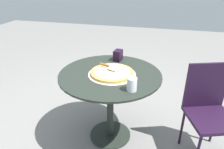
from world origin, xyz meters
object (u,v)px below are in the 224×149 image
(drinking_cup, at_px, (132,84))
(patio_table, at_px, (110,89))
(pizza_on_tray, at_px, (112,73))
(patio_chair_far, at_px, (209,106))
(pizza_server, at_px, (109,66))
(napkin_dispenser, at_px, (118,55))

(drinking_cup, bearing_deg, patio_table, -136.46)
(pizza_on_tray, xyz_separation_m, patio_chair_far, (-0.05, 0.87, -0.25))
(pizza_on_tray, relative_size, pizza_server, 2.03)
(patio_table, relative_size, patio_chair_far, 1.08)
(napkin_dispenser, bearing_deg, drinking_cup, -149.24)
(pizza_on_tray, xyz_separation_m, pizza_server, (-0.05, -0.05, 0.04))
(pizza_on_tray, distance_m, pizza_server, 0.08)
(patio_table, distance_m, drinking_cup, 0.41)
(pizza_server, xyz_separation_m, drinking_cup, (0.29, 0.26, 0.00))
(drinking_cup, relative_size, patio_chair_far, 0.12)
(patio_table, distance_m, napkin_dispenser, 0.39)
(pizza_server, bearing_deg, patio_chair_far, 89.90)
(pizza_on_tray, relative_size, drinking_cup, 3.98)
(patio_table, relative_size, napkin_dispenser, 8.53)
(drinking_cup, bearing_deg, napkin_dispenser, -157.60)
(drinking_cup, xyz_separation_m, patio_chair_far, (-0.29, 0.65, -0.29))
(pizza_server, xyz_separation_m, napkin_dispenser, (-0.29, 0.03, 0.00))
(pizza_server, relative_size, drinking_cup, 1.96)
(pizza_on_tray, bearing_deg, patio_chair_far, 93.14)
(napkin_dispenser, relative_size, patio_chair_far, 0.13)
(patio_table, distance_m, pizza_server, 0.22)
(pizza_on_tray, height_order, napkin_dispenser, napkin_dispenser)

